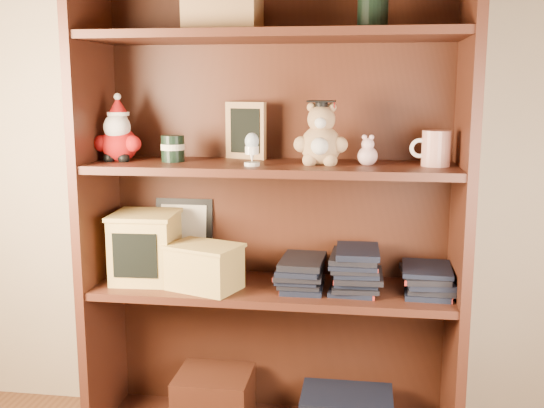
{
  "coord_description": "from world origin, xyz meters",
  "views": [
    {
      "loc": [
        0.46,
        -0.66,
        1.18
      ],
      "look_at": [
        0.17,
        1.3,
        0.82
      ],
      "focal_mm": 42.0,
      "sensor_mm": 36.0,
      "label": 1
    }
  ],
  "objects_px": {
    "teacher_mug": "(435,148)",
    "treats_box": "(146,246)",
    "bookcase": "(273,214)",
    "grad_teddy_bear": "(321,140)"
  },
  "relations": [
    {
      "from": "bookcase",
      "to": "treats_box",
      "type": "bearing_deg",
      "value": -173.03
    },
    {
      "from": "grad_teddy_bear",
      "to": "teacher_mug",
      "type": "relative_size",
      "value": 1.66
    },
    {
      "from": "teacher_mug",
      "to": "treats_box",
      "type": "height_order",
      "value": "teacher_mug"
    },
    {
      "from": "grad_teddy_bear",
      "to": "treats_box",
      "type": "xyz_separation_m",
      "value": [
        -0.58,
        0.01,
        -0.36
      ]
    },
    {
      "from": "bookcase",
      "to": "teacher_mug",
      "type": "relative_size",
      "value": 13.15
    },
    {
      "from": "teacher_mug",
      "to": "treats_box",
      "type": "bearing_deg",
      "value": -179.94
    },
    {
      "from": "teacher_mug",
      "to": "grad_teddy_bear",
      "type": "bearing_deg",
      "value": -178.98
    },
    {
      "from": "grad_teddy_bear",
      "to": "bookcase",
      "type": "bearing_deg",
      "value": 159.96
    },
    {
      "from": "bookcase",
      "to": "teacher_mug",
      "type": "xyz_separation_m",
      "value": [
        0.5,
        -0.05,
        0.23
      ]
    },
    {
      "from": "treats_box",
      "to": "bookcase",
      "type": "bearing_deg",
      "value": 6.97
    }
  ]
}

